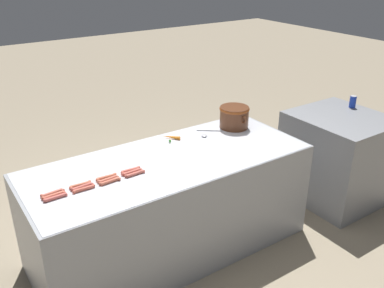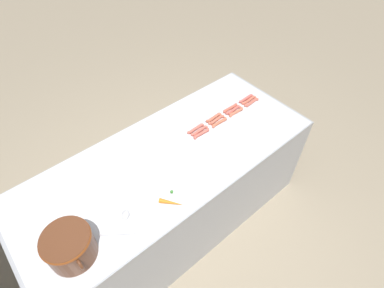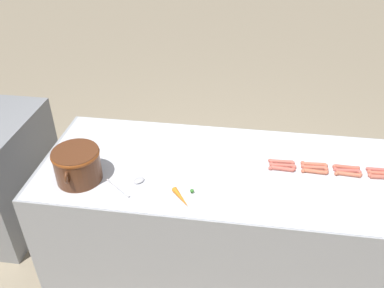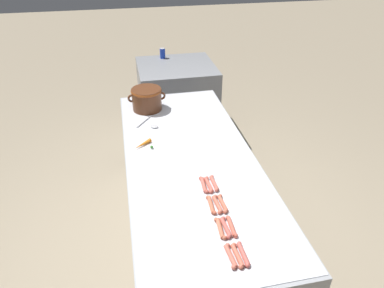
# 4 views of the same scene
# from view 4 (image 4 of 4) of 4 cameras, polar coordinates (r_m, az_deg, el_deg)

# --- Properties ---
(ground_plane) EXTENTS (20.00, 20.00, 0.00)m
(ground_plane) POSITION_cam_4_polar(r_m,az_deg,el_deg) (3.15, -0.24, -15.35)
(ground_plane) COLOR gray
(griddle_counter) EXTENTS (0.95, 2.32, 0.87)m
(griddle_counter) POSITION_cam_4_polar(r_m,az_deg,el_deg) (2.85, -0.26, -9.42)
(griddle_counter) COLOR #9EA0A5
(griddle_counter) RESTS_ON ground_plane
(back_cabinet) EXTENTS (0.91, 0.84, 0.90)m
(back_cabinet) POSITION_cam_4_polar(r_m,az_deg,el_deg) (4.43, -2.47, 7.25)
(back_cabinet) COLOR gray
(back_cabinet) RESTS_ON ground_plane
(hot_dog_0) EXTENTS (0.04, 0.17, 0.03)m
(hot_dog_0) POSITION_cam_4_polar(r_m,az_deg,el_deg) (1.89, 6.34, -17.78)
(hot_dog_0) COLOR #C4614E
(hot_dog_0) RESTS_ON griddle_counter
(hot_dog_1) EXTENTS (0.03, 0.17, 0.03)m
(hot_dog_1) POSITION_cam_4_polar(r_m,az_deg,el_deg) (2.02, 4.63, -13.62)
(hot_dog_1) COLOR #C5674B
(hot_dog_1) RESTS_ON griddle_counter
(hot_dog_2) EXTENTS (0.03, 0.17, 0.03)m
(hot_dog_2) POSITION_cam_4_polar(r_m,az_deg,el_deg) (2.15, 3.14, -9.93)
(hot_dog_2) COLOR #C86548
(hot_dog_2) RESTS_ON griddle_counter
(hot_dog_3) EXTENTS (0.03, 0.17, 0.03)m
(hot_dog_3) POSITION_cam_4_polar(r_m,az_deg,el_deg) (2.30, 1.91, -6.69)
(hot_dog_3) COLOR #C65C4E
(hot_dog_3) RESTS_ON griddle_counter
(hot_dog_4) EXTENTS (0.03, 0.17, 0.03)m
(hot_dog_4) POSITION_cam_4_polar(r_m,az_deg,el_deg) (1.90, 7.45, -17.66)
(hot_dog_4) COLOR #CC634C
(hot_dog_4) RESTS_ON griddle_counter
(hot_dog_5) EXTENTS (0.04, 0.17, 0.03)m
(hot_dog_5) POSITION_cam_4_polar(r_m,az_deg,el_deg) (2.02, 5.56, -13.44)
(hot_dog_5) COLOR #C35B50
(hot_dog_5) RESTS_ON griddle_counter
(hot_dog_6) EXTENTS (0.04, 0.17, 0.03)m
(hot_dog_6) POSITION_cam_4_polar(r_m,az_deg,el_deg) (2.16, 4.17, -9.82)
(hot_dog_6) COLOR #C5644E
(hot_dog_6) RESTS_ON griddle_counter
(hot_dog_7) EXTENTS (0.03, 0.17, 0.03)m
(hot_dog_7) POSITION_cam_4_polar(r_m,az_deg,el_deg) (2.30, 2.76, -6.67)
(hot_dog_7) COLOR #C45D4E
(hot_dog_7) RESTS_ON griddle_counter
(hot_dog_8) EXTENTS (0.03, 0.17, 0.03)m
(hot_dog_8) POSITION_cam_4_polar(r_m,az_deg,el_deg) (1.91, 8.41, -17.43)
(hot_dog_8) COLOR #C75A50
(hot_dog_8) RESTS_ON griddle_counter
(hot_dog_9) EXTENTS (0.03, 0.17, 0.03)m
(hot_dog_9) POSITION_cam_4_polar(r_m,az_deg,el_deg) (2.03, 6.50, -13.27)
(hot_dog_9) COLOR #C75A47
(hot_dog_9) RESTS_ON griddle_counter
(hot_dog_10) EXTENTS (0.04, 0.17, 0.03)m
(hot_dog_10) POSITION_cam_4_polar(r_m,az_deg,el_deg) (2.17, 5.05, -9.71)
(hot_dog_10) COLOR #C5634A
(hot_dog_10) RESTS_ON griddle_counter
(hot_dog_11) EXTENTS (0.03, 0.17, 0.03)m
(hot_dog_11) POSITION_cam_4_polar(r_m,az_deg,el_deg) (2.31, 3.64, -6.44)
(hot_dog_11) COLOR #C45F50
(hot_dog_11) RESTS_ON griddle_counter
(bean_pot) EXTENTS (0.35, 0.28, 0.20)m
(bean_pot) POSITION_cam_4_polar(r_m,az_deg,el_deg) (3.23, -7.42, 7.51)
(bean_pot) COLOR #562D19
(bean_pot) RESTS_ON griddle_counter
(serving_spoon) EXTENTS (0.19, 0.24, 0.02)m
(serving_spoon) POSITION_cam_4_polar(r_m,az_deg,el_deg) (2.99, -6.79, 3.13)
(serving_spoon) COLOR #B7B7BC
(serving_spoon) RESTS_ON griddle_counter
(carrot) EXTENTS (0.16, 0.13, 0.03)m
(carrot) POSITION_cam_4_polar(r_m,az_deg,el_deg) (2.71, -8.06, -0.09)
(carrot) COLOR orange
(carrot) RESTS_ON griddle_counter
(soda_can) EXTENTS (0.07, 0.07, 0.12)m
(soda_can) POSITION_cam_4_polar(r_m,az_deg,el_deg) (4.49, -4.85, 14.60)
(soda_can) COLOR #1938B2
(soda_can) RESTS_ON back_cabinet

